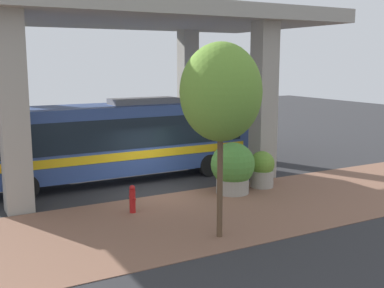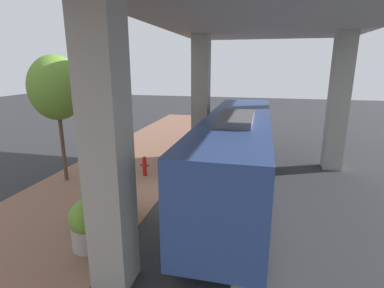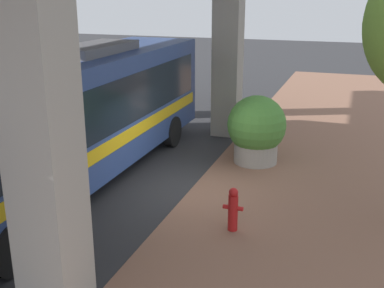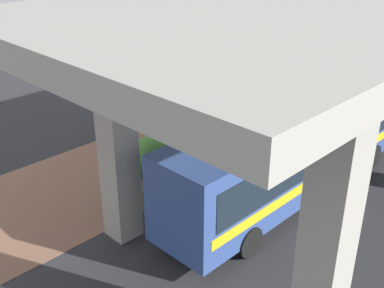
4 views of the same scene
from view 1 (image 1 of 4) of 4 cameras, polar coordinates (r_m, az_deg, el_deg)
name	(u,v)px [view 1 (image 1 of 4)]	position (r m, az deg, el deg)	size (l,w,h in m)	color
ground_plane	(162,195)	(18.84, -3.61, -6.04)	(80.00, 80.00, 0.00)	#2D2D30
sidewalk_strip	(200,216)	(16.29, 0.93, -8.55)	(6.00, 40.00, 0.02)	#845B47
overpass	(121,30)	(21.85, -8.39, 13.17)	(9.40, 18.40, 7.40)	#9E998E
bus	(119,137)	(20.84, -8.64, 0.84)	(2.55, 11.83, 3.55)	#334C8C
fire_hydrant	(132,199)	(16.61, -7.07, -6.49)	(0.43, 0.21, 0.99)	#B21919
planter_front	(233,168)	(18.84, 4.85, -2.85)	(1.72, 1.72, 2.03)	#9E998E
planter_middle	(262,169)	(19.96, 8.28, -2.98)	(1.03, 1.03, 1.50)	#9E998E
street_tree_near	(221,93)	(13.61, 3.44, 6.09)	(2.33, 2.33, 5.68)	brown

